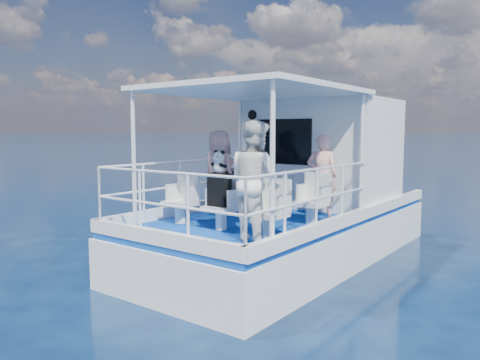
% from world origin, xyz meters
% --- Properties ---
extents(ground, '(2000.00, 2000.00, 0.00)m').
position_xyz_m(ground, '(0.00, 0.00, 0.00)').
color(ground, '#07193A').
rests_on(ground, ground).
extents(hull, '(3.00, 7.00, 1.60)m').
position_xyz_m(hull, '(0.00, 1.00, 0.00)').
color(hull, white).
rests_on(hull, ground).
extents(deck, '(2.90, 6.90, 0.10)m').
position_xyz_m(deck, '(0.00, 1.00, 0.85)').
color(deck, navy).
rests_on(deck, hull).
extents(cabin, '(2.85, 2.00, 2.20)m').
position_xyz_m(cabin, '(0.00, 2.30, 2.00)').
color(cabin, white).
rests_on(cabin, deck).
extents(canopy, '(3.00, 3.20, 0.08)m').
position_xyz_m(canopy, '(0.00, -0.20, 3.14)').
color(canopy, white).
rests_on(canopy, cabin).
extents(canopy_posts, '(2.77, 2.97, 2.20)m').
position_xyz_m(canopy_posts, '(0.00, -0.25, 2.00)').
color(canopy_posts, white).
rests_on(canopy_posts, deck).
extents(railings, '(2.84, 3.59, 1.00)m').
position_xyz_m(railings, '(0.00, -0.58, 1.40)').
color(railings, white).
rests_on(railings, deck).
extents(seat_port_fwd, '(0.48, 0.46, 0.38)m').
position_xyz_m(seat_port_fwd, '(-0.90, 0.20, 1.09)').
color(seat_port_fwd, silver).
rests_on(seat_port_fwd, deck).
extents(seat_center_fwd, '(0.48, 0.46, 0.38)m').
position_xyz_m(seat_center_fwd, '(0.00, 0.20, 1.09)').
color(seat_center_fwd, silver).
rests_on(seat_center_fwd, deck).
extents(seat_stbd_fwd, '(0.48, 0.46, 0.38)m').
position_xyz_m(seat_stbd_fwd, '(0.90, 0.20, 1.09)').
color(seat_stbd_fwd, silver).
rests_on(seat_stbd_fwd, deck).
extents(seat_port_aft, '(0.48, 0.46, 0.38)m').
position_xyz_m(seat_port_aft, '(-0.90, -1.10, 1.09)').
color(seat_port_aft, silver).
rests_on(seat_port_aft, deck).
extents(seat_center_aft, '(0.48, 0.46, 0.38)m').
position_xyz_m(seat_center_aft, '(0.00, -1.10, 1.09)').
color(seat_center_aft, silver).
rests_on(seat_center_aft, deck).
extents(seat_stbd_aft, '(0.48, 0.46, 0.38)m').
position_xyz_m(seat_stbd_aft, '(0.90, -1.10, 1.09)').
color(seat_stbd_aft, silver).
rests_on(seat_stbd_aft, deck).
extents(passenger_port_fwd, '(0.65, 0.52, 1.58)m').
position_xyz_m(passenger_port_fwd, '(-0.98, 0.05, 1.69)').
color(passenger_port_fwd, '#DD968F').
rests_on(passenger_port_fwd, deck).
extents(passenger_stbd_fwd, '(0.64, 0.55, 1.49)m').
position_xyz_m(passenger_stbd_fwd, '(0.71, 0.93, 1.65)').
color(passenger_stbd_fwd, '#EBA098').
rests_on(passenger_stbd_fwd, deck).
extents(passenger_stbd_aft, '(0.99, 0.87, 1.71)m').
position_xyz_m(passenger_stbd_aft, '(0.88, -1.42, 1.75)').
color(passenger_stbd_aft, white).
rests_on(passenger_stbd_aft, deck).
extents(backpack_port, '(0.32, 0.18, 0.42)m').
position_xyz_m(backpack_port, '(-0.90, 0.14, 1.49)').
color(backpack_port, black).
rests_on(backpack_port, seat_port_fwd).
extents(backpack_center, '(0.35, 0.19, 0.52)m').
position_xyz_m(backpack_center, '(-0.01, -1.13, 1.54)').
color(backpack_center, black).
rests_on(backpack_center, seat_center_aft).
extents(compact_camera, '(0.10, 0.06, 0.06)m').
position_xyz_m(compact_camera, '(-0.89, 0.14, 1.73)').
color(compact_camera, black).
rests_on(compact_camera, backpack_port).
extents(panda, '(0.23, 0.19, 0.36)m').
position_xyz_m(panda, '(-0.02, -1.12, 1.98)').
color(panda, silver).
rests_on(panda, backpack_center).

